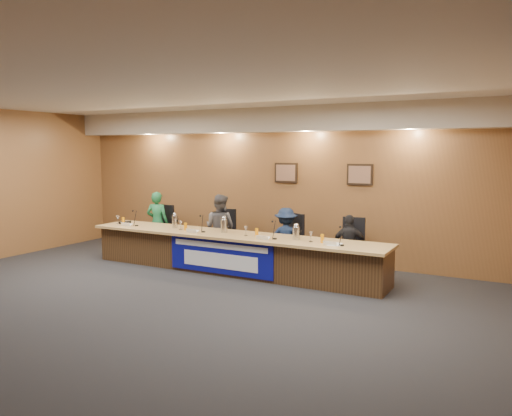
{
  "coord_description": "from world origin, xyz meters",
  "views": [
    {
      "loc": [
        4.9,
        -5.61,
        2.33
      ],
      "look_at": [
        0.48,
        2.49,
        1.25
      ],
      "focal_mm": 35.0,
      "sensor_mm": 36.0,
      "label": 1
    }
  ],
  "objects_px": {
    "dais_body": "(232,254)",
    "office_chair_c": "(288,244)",
    "panelist_a": "(157,223)",
    "panelist_c": "(286,239)",
    "office_chair_a": "(160,232)",
    "office_chair_b": "(223,238)",
    "banner": "(220,256)",
    "office_chair_d": "(351,250)",
    "panelist_d": "(349,246)",
    "carafe_right": "(296,233)",
    "carafe_left": "(175,222)",
    "carafe_mid": "(224,226)",
    "panelist_b": "(220,228)",
    "speakerphone": "(126,223)"
  },
  "relations": [
    {
      "from": "dais_body",
      "to": "office_chair_c",
      "type": "height_order",
      "value": "dais_body"
    },
    {
      "from": "panelist_b",
      "to": "office_chair_c",
      "type": "bearing_deg",
      "value": -176.24
    },
    {
      "from": "banner",
      "to": "panelist_b",
      "type": "relative_size",
      "value": 1.56
    },
    {
      "from": "panelist_b",
      "to": "panelist_c",
      "type": "relative_size",
      "value": 1.16
    },
    {
      "from": "panelist_d",
      "to": "office_chair_c",
      "type": "bearing_deg",
      "value": -19.49
    },
    {
      "from": "banner",
      "to": "office_chair_c",
      "type": "height_order",
      "value": "banner"
    },
    {
      "from": "dais_body",
      "to": "office_chair_a",
      "type": "bearing_deg",
      "value": 161.37
    },
    {
      "from": "dais_body",
      "to": "panelist_a",
      "type": "distance_m",
      "value": 2.52
    },
    {
      "from": "banner",
      "to": "panelist_a",
      "type": "height_order",
      "value": "panelist_a"
    },
    {
      "from": "panelist_c",
      "to": "office_chair_d",
      "type": "distance_m",
      "value": 1.3
    },
    {
      "from": "panelist_d",
      "to": "carafe_left",
      "type": "distance_m",
      "value": 3.54
    },
    {
      "from": "panelist_b",
      "to": "carafe_left",
      "type": "height_order",
      "value": "panelist_b"
    },
    {
      "from": "banner",
      "to": "office_chair_c",
      "type": "bearing_deg",
      "value": 56.49
    },
    {
      "from": "panelist_b",
      "to": "banner",
      "type": "bearing_deg",
      "value": 122.6
    },
    {
      "from": "carafe_mid",
      "to": "office_chair_d",
      "type": "bearing_deg",
      "value": 19.19
    },
    {
      "from": "panelist_a",
      "to": "office_chair_a",
      "type": "distance_m",
      "value": 0.24
    },
    {
      "from": "carafe_left",
      "to": "panelist_b",
      "type": "bearing_deg",
      "value": 47.89
    },
    {
      "from": "office_chair_c",
      "to": "carafe_mid",
      "type": "distance_m",
      "value": 1.33
    },
    {
      "from": "panelist_b",
      "to": "carafe_left",
      "type": "bearing_deg",
      "value": 47.9
    },
    {
      "from": "panelist_b",
      "to": "office_chair_a",
      "type": "bearing_deg",
      "value": -3.39
    },
    {
      "from": "panelist_d",
      "to": "office_chair_a",
      "type": "bearing_deg",
      "value": -16.32
    },
    {
      "from": "office_chair_a",
      "to": "office_chair_d",
      "type": "distance_m",
      "value": 4.5
    },
    {
      "from": "dais_body",
      "to": "panelist_d",
      "type": "bearing_deg",
      "value": 18.65
    },
    {
      "from": "office_chair_c",
      "to": "speakerphone",
      "type": "bearing_deg",
      "value": -142.25
    },
    {
      "from": "panelist_d",
      "to": "carafe_right",
      "type": "bearing_deg",
      "value": 29.98
    },
    {
      "from": "panelist_a",
      "to": "carafe_mid",
      "type": "xyz_separation_m",
      "value": [
        2.22,
        -0.69,
        0.17
      ]
    },
    {
      "from": "office_chair_a",
      "to": "office_chair_b",
      "type": "xyz_separation_m",
      "value": [
        1.68,
        0.0,
        0.0
      ]
    },
    {
      "from": "carafe_mid",
      "to": "carafe_right",
      "type": "relative_size",
      "value": 1.1
    },
    {
      "from": "office_chair_a",
      "to": "office_chair_b",
      "type": "height_order",
      "value": "same"
    },
    {
      "from": "office_chair_b",
      "to": "carafe_left",
      "type": "bearing_deg",
      "value": -134.8
    },
    {
      "from": "office_chair_b",
      "to": "office_chair_d",
      "type": "height_order",
      "value": "same"
    },
    {
      "from": "banner",
      "to": "office_chair_b",
      "type": "relative_size",
      "value": 4.58
    },
    {
      "from": "office_chair_d",
      "to": "carafe_left",
      "type": "xyz_separation_m",
      "value": [
        -3.45,
        -0.8,
        0.4
      ]
    },
    {
      "from": "banner",
      "to": "speakerphone",
      "type": "relative_size",
      "value": 6.88
    },
    {
      "from": "panelist_d",
      "to": "carafe_right",
      "type": "relative_size",
      "value": 5.07
    },
    {
      "from": "banner",
      "to": "panelist_c",
      "type": "height_order",
      "value": "panelist_c"
    },
    {
      "from": "office_chair_a",
      "to": "carafe_left",
      "type": "relative_size",
      "value": 1.87
    },
    {
      "from": "dais_body",
      "to": "panelist_c",
      "type": "height_order",
      "value": "panelist_c"
    },
    {
      "from": "office_chair_d",
      "to": "carafe_right",
      "type": "height_order",
      "value": "carafe_right"
    },
    {
      "from": "panelist_a",
      "to": "panelist_c",
      "type": "relative_size",
      "value": 1.16
    },
    {
      "from": "banner",
      "to": "office_chair_d",
      "type": "height_order",
      "value": "banner"
    },
    {
      "from": "office_chair_b",
      "to": "office_chair_d",
      "type": "distance_m",
      "value": 2.82
    },
    {
      "from": "panelist_b",
      "to": "office_chair_c",
      "type": "distance_m",
      "value": 1.55
    },
    {
      "from": "office_chair_a",
      "to": "carafe_mid",
      "type": "relative_size",
      "value": 1.91
    },
    {
      "from": "office_chair_d",
      "to": "speakerphone",
      "type": "bearing_deg",
      "value": -176.68
    },
    {
      "from": "panelist_c",
      "to": "office_chair_b",
      "type": "relative_size",
      "value": 2.53
    },
    {
      "from": "panelist_b",
      "to": "carafe_mid",
      "type": "relative_size",
      "value": 5.62
    },
    {
      "from": "dais_body",
      "to": "carafe_left",
      "type": "xyz_separation_m",
      "value": [
        -1.35,
        0.01,
        0.53
      ]
    },
    {
      "from": "dais_body",
      "to": "carafe_mid",
      "type": "distance_m",
      "value": 0.55
    },
    {
      "from": "panelist_d",
      "to": "office_chair_b",
      "type": "distance_m",
      "value": 2.82
    }
  ]
}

